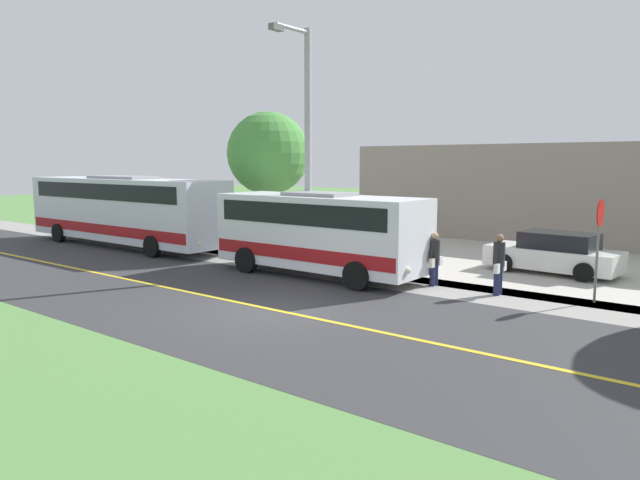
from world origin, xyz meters
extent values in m
plane|color=#548442|center=(0.00, 0.00, 0.00)|extent=(120.00, 120.00, 0.00)
cube|color=#333335|center=(0.00, 0.00, 0.00)|extent=(8.00, 100.00, 0.01)
cube|color=gray|center=(-5.20, 0.00, 0.00)|extent=(2.40, 100.00, 0.01)
cube|color=#B2ADA3|center=(-12.40, 3.00, 0.00)|extent=(14.00, 36.00, 0.01)
cube|color=gold|center=(0.00, 0.00, 0.01)|extent=(0.16, 100.00, 0.00)
cube|color=white|center=(-4.49, -1.86, 1.55)|extent=(2.37, 7.58, 2.39)
cube|color=maroon|center=(-4.49, -1.86, 0.90)|extent=(2.41, 7.43, 0.44)
cube|color=black|center=(-4.49, -1.86, 2.19)|extent=(2.41, 6.82, 0.70)
cube|color=gray|center=(-4.49, -1.86, 2.80)|extent=(1.42, 2.27, 0.12)
cylinder|color=black|center=(-5.67, 0.50, 0.45)|extent=(0.25, 0.90, 0.90)
cylinder|color=black|center=(-3.30, 0.50, 0.45)|extent=(0.25, 0.90, 0.90)
cylinder|color=black|center=(-5.67, -4.21, 0.45)|extent=(0.25, 0.90, 0.90)
cylinder|color=black|center=(-3.30, -4.21, 0.45)|extent=(0.25, 0.90, 0.90)
sphere|color=#F2EACC|center=(-5.14, 1.96, 0.70)|extent=(0.20, 0.20, 0.20)
sphere|color=#F2EACC|center=(-3.83, 1.96, 0.70)|extent=(0.20, 0.20, 0.20)
cube|color=silver|center=(-4.53, -13.31, 1.73)|extent=(2.45, 11.95, 2.77)
cube|color=maroon|center=(-4.53, -13.31, 0.90)|extent=(2.49, 11.71, 0.44)
cube|color=black|center=(-4.53, -13.31, 2.57)|extent=(2.49, 10.76, 0.70)
cube|color=gray|center=(-4.53, -13.31, 3.18)|extent=(1.47, 3.59, 0.12)
cylinder|color=black|center=(-5.75, -9.61, 0.45)|extent=(0.25, 0.90, 0.90)
cylinder|color=black|center=(-3.30, -9.61, 0.45)|extent=(0.25, 0.90, 0.90)
cylinder|color=black|center=(-5.75, -17.02, 0.45)|extent=(0.25, 0.90, 0.90)
cylinder|color=black|center=(-3.30, -17.02, 0.45)|extent=(0.25, 0.90, 0.90)
sphere|color=#F2EACC|center=(-5.20, -7.32, 0.70)|extent=(0.20, 0.20, 0.20)
sphere|color=#F2EACC|center=(-3.85, -7.32, 0.70)|extent=(0.20, 0.20, 0.20)
cylinder|color=#1E2347|center=(-5.46, 4.11, 0.44)|extent=(0.18, 0.18, 0.87)
cylinder|color=#1E2347|center=(-5.26, 4.11, 0.44)|extent=(0.18, 0.18, 0.87)
cylinder|color=#262628|center=(-5.36, 4.11, 1.22)|extent=(0.34, 0.34, 0.69)
sphere|color=#8C664C|center=(-5.36, 4.11, 1.68)|extent=(0.24, 0.24, 0.24)
cylinder|color=#262628|center=(-5.54, 4.11, 1.25)|extent=(0.29, 0.10, 0.62)
cube|color=white|center=(-5.62, 4.16, 0.83)|extent=(0.20, 0.12, 0.28)
cylinder|color=#262628|center=(-5.18, 4.11, 1.25)|extent=(0.29, 0.10, 0.62)
cube|color=white|center=(-5.10, 4.16, 0.83)|extent=(0.20, 0.12, 0.28)
cylinder|color=#1E2347|center=(-5.49, 2.02, 0.41)|extent=(0.18, 0.18, 0.82)
cylinder|color=#1E2347|center=(-5.29, 2.02, 0.41)|extent=(0.18, 0.18, 0.82)
cylinder|color=#262628|center=(-5.39, 2.02, 1.15)|extent=(0.34, 0.34, 0.65)
sphere|color=tan|center=(-5.39, 2.02, 1.58)|extent=(0.22, 0.22, 0.22)
cylinder|color=#262628|center=(-5.57, 2.02, 1.18)|extent=(0.28, 0.10, 0.59)
cube|color=white|center=(-5.65, 2.07, 0.76)|extent=(0.20, 0.12, 0.28)
cylinder|color=#262628|center=(-5.21, 2.02, 1.18)|extent=(0.28, 0.10, 0.59)
cube|color=beige|center=(-5.13, 2.07, 0.76)|extent=(0.20, 0.12, 0.28)
cylinder|color=slate|center=(-6.10, 6.58, 1.10)|extent=(0.07, 0.07, 2.20)
cylinder|color=red|center=(-6.10, 6.60, 2.50)|extent=(0.76, 0.03, 0.76)
cylinder|color=#9E9EA3|center=(-5.00, -2.77, 4.21)|extent=(0.24, 0.24, 8.41)
cylinder|color=#9E9EA3|center=(-4.20, -2.77, 8.26)|extent=(1.60, 0.14, 0.14)
cube|color=#59595B|center=(-3.40, -2.77, 8.16)|extent=(0.50, 0.24, 0.20)
cube|color=white|center=(-9.87, 4.32, 0.53)|extent=(2.11, 4.52, 0.70)
cube|color=black|center=(-9.86, 4.52, 1.17)|extent=(1.70, 2.52, 0.57)
cylinder|color=black|center=(-9.07, 2.90, 0.32)|extent=(0.26, 0.65, 0.64)
cylinder|color=black|center=(-10.86, 3.02, 0.32)|extent=(0.26, 0.65, 0.64)
cylinder|color=black|center=(-8.88, 5.62, 0.32)|extent=(0.26, 0.65, 0.64)
cylinder|color=black|center=(-10.67, 5.74, 0.32)|extent=(0.26, 0.65, 0.64)
cylinder|color=#4C3826|center=(-7.40, -6.90, 1.46)|extent=(0.36, 0.36, 2.92)
sphere|color=#478C3D|center=(-7.40, -6.90, 4.24)|extent=(3.52, 3.52, 3.52)
cube|color=gray|center=(-21.40, 0.29, 2.37)|extent=(10.00, 17.16, 4.73)
camera|label=1|loc=(11.12, 10.33, 3.89)|focal=32.85mm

